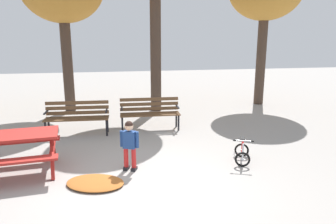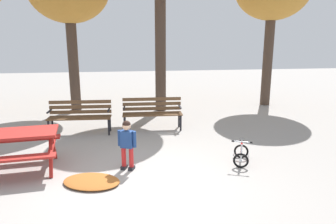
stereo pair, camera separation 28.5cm
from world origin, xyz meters
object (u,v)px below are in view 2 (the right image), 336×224
picnic_table (6,142)px  park_bench_far_left (80,114)px  park_bench_left (152,111)px  child_standing (127,141)px  kids_bicycle (241,153)px

picnic_table → park_bench_far_left: bearing=65.9°
park_bench_left → child_standing: child_standing is taller
kids_bicycle → child_standing: bearing=179.9°
picnic_table → child_standing: size_ratio=2.00×
picnic_table → child_standing: (2.21, -0.21, -0.03)m
kids_bicycle → picnic_table: bearing=177.2°
picnic_table → kids_bicycle: 4.49m
child_standing → picnic_table: bearing=174.5°
park_bench_left → child_standing: 2.75m
picnic_table → park_bench_left: size_ratio=1.20×
picnic_table → park_bench_left: bearing=39.7°
park_bench_far_left → child_standing: (1.17, -2.53, 0.05)m
park_bench_left → picnic_table: bearing=-140.3°
park_bench_far_left → park_bench_left: bearing=3.6°
child_standing → kids_bicycle: bearing=-0.1°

